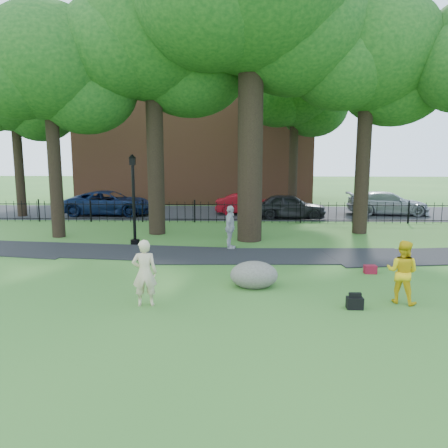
{
  "coord_description": "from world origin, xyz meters",
  "views": [
    {
      "loc": [
        -0.48,
        -12.51,
        3.97
      ],
      "look_at": [
        -0.98,
        2.0,
        1.57
      ],
      "focal_mm": 35.0,
      "sensor_mm": 36.0,
      "label": 1
    }
  ],
  "objects_px": {
    "big_tree": "(255,3)",
    "woman": "(145,273)",
    "boulder": "(254,273)",
    "man": "(402,272)",
    "lamppost": "(134,201)",
    "red_sedan": "(248,204)"
  },
  "relations": [
    {
      "from": "woman",
      "to": "boulder",
      "type": "relative_size",
      "value": 1.24
    },
    {
      "from": "big_tree",
      "to": "lamppost",
      "type": "distance_m",
      "value": 9.77
    },
    {
      "from": "woman",
      "to": "boulder",
      "type": "bearing_deg",
      "value": -156.19
    },
    {
      "from": "man",
      "to": "red_sedan",
      "type": "height_order",
      "value": "man"
    },
    {
      "from": "big_tree",
      "to": "boulder",
      "type": "xyz_separation_m",
      "value": [
        -0.15,
        -7.04,
        -9.73
      ]
    },
    {
      "from": "man",
      "to": "woman",
      "type": "bearing_deg",
      "value": 37.22
    },
    {
      "from": "woman",
      "to": "big_tree",
      "type": "bearing_deg",
      "value": -116.07
    },
    {
      "from": "big_tree",
      "to": "boulder",
      "type": "height_order",
      "value": "big_tree"
    },
    {
      "from": "man",
      "to": "lamppost",
      "type": "xyz_separation_m",
      "value": [
        -8.83,
        7.1,
        1.06
      ]
    },
    {
      "from": "man",
      "to": "lamppost",
      "type": "distance_m",
      "value": 11.38
    },
    {
      "from": "big_tree",
      "to": "woman",
      "type": "xyz_separation_m",
      "value": [
        -3.05,
        -8.75,
        -9.26
      ]
    },
    {
      "from": "big_tree",
      "to": "red_sedan",
      "type": "bearing_deg",
      "value": 90.44
    },
    {
      "from": "boulder",
      "to": "lamppost",
      "type": "height_order",
      "value": "lamppost"
    },
    {
      "from": "big_tree",
      "to": "woman",
      "type": "relative_size",
      "value": 8.17
    },
    {
      "from": "woman",
      "to": "boulder",
      "type": "distance_m",
      "value": 3.4
    },
    {
      "from": "big_tree",
      "to": "boulder",
      "type": "relative_size",
      "value": 10.13
    },
    {
      "from": "man",
      "to": "lamppost",
      "type": "height_order",
      "value": "lamppost"
    },
    {
      "from": "woman",
      "to": "red_sedan",
      "type": "relative_size",
      "value": 0.43
    },
    {
      "from": "boulder",
      "to": "woman",
      "type": "bearing_deg",
      "value": -149.31
    },
    {
      "from": "man",
      "to": "big_tree",
      "type": "bearing_deg",
      "value": -32.53
    },
    {
      "from": "red_sedan",
      "to": "boulder",
      "type": "bearing_deg",
      "value": -178.69
    },
    {
      "from": "boulder",
      "to": "lamppost",
      "type": "relative_size",
      "value": 0.36
    }
  ]
}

